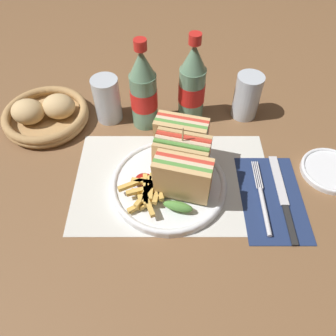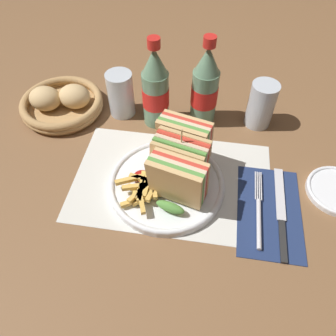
{
  "view_description": "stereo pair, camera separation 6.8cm",
  "coord_description": "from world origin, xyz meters",
  "px_view_note": "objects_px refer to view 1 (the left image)",
  "views": [
    {
      "loc": [
        0.02,
        -0.41,
        0.56
      ],
      "look_at": [
        0.02,
        0.02,
        0.04
      ],
      "focal_mm": 35.0,
      "sensor_mm": 36.0,
      "label": 1
    },
    {
      "loc": [
        0.09,
        -0.41,
        0.56
      ],
      "look_at": [
        0.02,
        0.02,
        0.04
      ],
      "focal_mm": 35.0,
      "sensor_mm": 36.0,
      "label": 2
    }
  ],
  "objects_px": {
    "coke_bottle_near": "(143,91)",
    "knife": "(282,197)",
    "bread_basket": "(45,115)",
    "glass_near": "(245,99)",
    "fork": "(262,203)",
    "glass_far": "(106,100)",
    "plate_main": "(168,184)",
    "side_saucer": "(329,170)",
    "club_sandwich": "(181,159)",
    "coke_bottle_far": "(191,85)"
  },
  "relations": [
    {
      "from": "glass_near",
      "to": "glass_far",
      "type": "xyz_separation_m",
      "value": [
        -0.34,
        -0.01,
        0.01
      ]
    },
    {
      "from": "glass_near",
      "to": "side_saucer",
      "type": "relative_size",
      "value": 0.9
    },
    {
      "from": "coke_bottle_near",
      "to": "knife",
      "type": "bearing_deg",
      "value": -38.56
    },
    {
      "from": "bread_basket",
      "to": "fork",
      "type": "bearing_deg",
      "value": -26.84
    },
    {
      "from": "club_sandwich",
      "to": "glass_near",
      "type": "height_order",
      "value": "club_sandwich"
    },
    {
      "from": "bread_basket",
      "to": "side_saucer",
      "type": "distance_m",
      "value": 0.68
    },
    {
      "from": "coke_bottle_near",
      "to": "glass_near",
      "type": "relative_size",
      "value": 1.95
    },
    {
      "from": "knife",
      "to": "club_sandwich",
      "type": "bearing_deg",
      "value": 167.93
    },
    {
      "from": "coke_bottle_far",
      "to": "bread_basket",
      "type": "bearing_deg",
      "value": -176.59
    },
    {
      "from": "knife",
      "to": "coke_bottle_far",
      "type": "relative_size",
      "value": 0.98
    },
    {
      "from": "fork",
      "to": "coke_bottle_near",
      "type": "bearing_deg",
      "value": 135.6
    },
    {
      "from": "fork",
      "to": "coke_bottle_near",
      "type": "xyz_separation_m",
      "value": [
        -0.25,
        0.25,
        0.09
      ]
    },
    {
      "from": "knife",
      "to": "side_saucer",
      "type": "height_order",
      "value": "side_saucer"
    },
    {
      "from": "club_sandwich",
      "to": "fork",
      "type": "relative_size",
      "value": 1.11
    },
    {
      "from": "knife",
      "to": "coke_bottle_far",
      "type": "distance_m",
      "value": 0.33
    },
    {
      "from": "coke_bottle_far",
      "to": "glass_near",
      "type": "relative_size",
      "value": 1.95
    },
    {
      "from": "knife",
      "to": "coke_bottle_far",
      "type": "bearing_deg",
      "value": 125.69
    },
    {
      "from": "coke_bottle_far",
      "to": "fork",
      "type": "bearing_deg",
      "value": -63.44
    },
    {
      "from": "knife",
      "to": "glass_near",
      "type": "distance_m",
      "value": 0.27
    },
    {
      "from": "fork",
      "to": "glass_far",
      "type": "relative_size",
      "value": 1.61
    },
    {
      "from": "plate_main",
      "to": "fork",
      "type": "height_order",
      "value": "plate_main"
    },
    {
      "from": "coke_bottle_near",
      "to": "glass_far",
      "type": "relative_size",
      "value": 1.95
    },
    {
      "from": "club_sandwich",
      "to": "glass_near",
      "type": "relative_size",
      "value": 1.8
    },
    {
      "from": "side_saucer",
      "to": "coke_bottle_near",
      "type": "bearing_deg",
      "value": 158.52
    },
    {
      "from": "coke_bottle_far",
      "to": "bread_basket",
      "type": "xyz_separation_m",
      "value": [
        -0.36,
        -0.02,
        -0.07
      ]
    },
    {
      "from": "glass_far",
      "to": "club_sandwich",
      "type": "bearing_deg",
      "value": -49.55
    },
    {
      "from": "glass_near",
      "to": "coke_bottle_near",
      "type": "bearing_deg",
      "value": -172.89
    },
    {
      "from": "club_sandwich",
      "to": "knife",
      "type": "height_order",
      "value": "club_sandwich"
    },
    {
      "from": "knife",
      "to": "glass_near",
      "type": "height_order",
      "value": "glass_near"
    },
    {
      "from": "glass_far",
      "to": "plate_main",
      "type": "bearing_deg",
      "value": -56.1
    },
    {
      "from": "plate_main",
      "to": "glass_near",
      "type": "height_order",
      "value": "glass_near"
    },
    {
      "from": "coke_bottle_near",
      "to": "bread_basket",
      "type": "xyz_separation_m",
      "value": [
        -0.25,
        0.0,
        -0.07
      ]
    },
    {
      "from": "coke_bottle_near",
      "to": "bread_basket",
      "type": "distance_m",
      "value": 0.26
    },
    {
      "from": "glass_near",
      "to": "fork",
      "type": "bearing_deg",
      "value": -90.28
    },
    {
      "from": "club_sandwich",
      "to": "knife",
      "type": "bearing_deg",
      "value": -12.68
    },
    {
      "from": "knife",
      "to": "glass_far",
      "type": "distance_m",
      "value": 0.46
    },
    {
      "from": "glass_near",
      "to": "glass_far",
      "type": "height_order",
      "value": "same"
    },
    {
      "from": "coke_bottle_near",
      "to": "side_saucer",
      "type": "relative_size",
      "value": 1.76
    },
    {
      "from": "fork",
      "to": "side_saucer",
      "type": "relative_size",
      "value": 1.45
    },
    {
      "from": "knife",
      "to": "side_saucer",
      "type": "bearing_deg",
      "value": 31.4
    },
    {
      "from": "fork",
      "to": "glass_far",
      "type": "height_order",
      "value": "glass_far"
    },
    {
      "from": "fork",
      "to": "glass_near",
      "type": "relative_size",
      "value": 1.61
    },
    {
      "from": "coke_bottle_far",
      "to": "glass_near",
      "type": "xyz_separation_m",
      "value": [
        0.14,
        0.01,
        -0.05
      ]
    },
    {
      "from": "glass_near",
      "to": "glass_far",
      "type": "bearing_deg",
      "value": -177.94
    },
    {
      "from": "coke_bottle_near",
      "to": "fork",
      "type": "bearing_deg",
      "value": -45.01
    },
    {
      "from": "plate_main",
      "to": "coke_bottle_near",
      "type": "height_order",
      "value": "coke_bottle_near"
    },
    {
      "from": "knife",
      "to": "side_saucer",
      "type": "relative_size",
      "value": 1.73
    },
    {
      "from": "fork",
      "to": "coke_bottle_near",
      "type": "distance_m",
      "value": 0.36
    },
    {
      "from": "plate_main",
      "to": "coke_bottle_near",
      "type": "bearing_deg",
      "value": 105.88
    },
    {
      "from": "club_sandwich",
      "to": "knife",
      "type": "xyz_separation_m",
      "value": [
        0.21,
        -0.05,
        -0.06
      ]
    }
  ]
}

